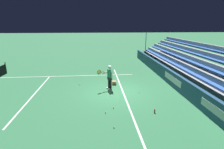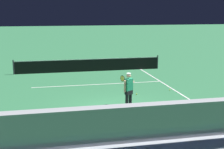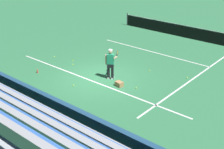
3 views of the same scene
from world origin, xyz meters
TOP-DOWN VIEW (x-y plane):
  - ground_plane at (0.00, 0.00)m, footprint 160.00×160.00m
  - court_baseline_white at (0.00, -0.50)m, footprint 12.00×0.10m
  - court_sideline_white at (4.11, 4.00)m, footprint 0.10×12.00m
  - court_service_line_white at (0.00, 5.50)m, footprint 8.22×0.10m
  - back_wall_sponsor_board at (-0.01, -4.41)m, footprint 24.13×0.25m
  - bleacher_stand at (0.00, -6.64)m, footprint 22.92×3.20m
  - tennis_player at (0.57, 0.39)m, footprint 0.56×1.07m
  - ball_box_cardboard at (1.53, -0.05)m, footprint 0.44×0.36m
  - tennis_ball_by_box at (1.66, 2.65)m, footprint 0.07×0.07m
  - tennis_ball_on_baseline at (-2.98, 0.86)m, footprint 0.07×0.07m
  - tennis_ball_stray_back at (-0.34, -1.58)m, footprint 0.07×0.07m
  - tennis_ball_near_player at (-2.46, 0.39)m, footprint 0.07×0.07m
  - tennis_ball_far_left at (2.39, 0.30)m, footprint 0.07×0.07m
  - tennis_ball_toward_net at (-4.38, 0.55)m, footprint 0.07×0.07m
  - tennis_ball_midcourt at (3.82, 3.17)m, footprint 0.07×0.07m
  - water_bottle at (-3.16, -1.74)m, footprint 0.07×0.07m

SIDE VIEW (x-z plane):
  - ground_plane at x=0.00m, z-range 0.00..0.00m
  - court_baseline_white at x=0.00m, z-range 0.00..0.01m
  - court_sideline_white at x=4.11m, z-range 0.00..0.01m
  - court_service_line_white at x=0.00m, z-range 0.00..0.01m
  - tennis_ball_by_box at x=1.66m, z-range 0.00..0.07m
  - tennis_ball_on_baseline at x=-2.98m, z-range 0.00..0.07m
  - tennis_ball_stray_back at x=-0.34m, z-range 0.00..0.07m
  - tennis_ball_near_player at x=-2.46m, z-range 0.00..0.07m
  - tennis_ball_far_left at x=2.39m, z-range 0.00..0.07m
  - tennis_ball_toward_net at x=-4.38m, z-range 0.00..0.07m
  - tennis_ball_midcourt at x=3.82m, z-range 0.00..0.07m
  - water_bottle at x=-3.16m, z-range 0.00..0.22m
  - ball_box_cardboard at x=1.53m, z-range 0.00..0.26m
  - back_wall_sponsor_board at x=-0.01m, z-range 0.00..1.10m
  - bleacher_stand at x=0.00m, z-range -0.94..2.46m
  - tennis_player at x=0.57m, z-range 0.04..1.75m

